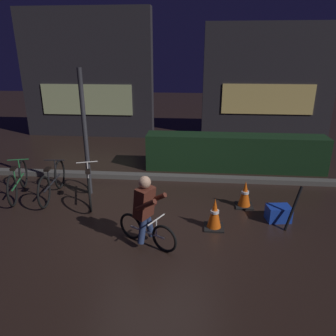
{
  "coord_description": "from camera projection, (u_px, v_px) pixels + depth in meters",
  "views": [
    {
      "loc": [
        0.74,
        -5.37,
        3.1
      ],
      "look_at": [
        0.2,
        0.6,
        0.9
      ],
      "focal_mm": 34.27,
      "sensor_mm": 36.0,
      "label": 1
    }
  ],
  "objects": [
    {
      "name": "closed_umbrella",
      "position": [
        293.0,
        208.0,
        5.84
      ],
      "size": [
        0.33,
        0.3,
        0.8
      ],
      "primitive_type": "cylinder",
      "rotation": [
        0.0,
        0.42,
        0.73
      ],
      "color": "black",
      "rests_on": "ground"
    },
    {
      "name": "parked_bike_leftmost",
      "position": [
        18.0,
        181.0,
        7.18
      ],
      "size": [
        0.56,
        1.63,
        0.78
      ],
      "rotation": [
        0.0,
        0.0,
        1.85
      ],
      "color": "black",
      "rests_on": "ground"
    },
    {
      "name": "traffic_cone_far",
      "position": [
        245.0,
        194.0,
        6.69
      ],
      "size": [
        0.36,
        0.36,
        0.57
      ],
      "color": "black",
      "rests_on": "ground"
    },
    {
      "name": "street_post",
      "position": [
        85.0,
        135.0,
        6.93
      ],
      "size": [
        0.1,
        0.1,
        2.78
      ],
      "primitive_type": "cylinder",
      "color": "#2D2D33",
      "rests_on": "ground"
    },
    {
      "name": "traffic_cone_near",
      "position": [
        215.0,
        214.0,
        5.86
      ],
      "size": [
        0.36,
        0.36,
        0.59
      ],
      "color": "black",
      "rests_on": "ground"
    },
    {
      "name": "cyclist",
      "position": [
        146.0,
        211.0,
        5.26
      ],
      "size": [
        1.06,
        0.68,
        1.25
      ],
      "rotation": [
        0.0,
        0.0,
        -0.5
      ],
      "color": "black",
      "rests_on": "ground"
    },
    {
      "name": "parked_bike_center_left",
      "position": [
        89.0,
        185.0,
        6.96
      ],
      "size": [
        0.63,
        1.64,
        0.8
      ],
      "rotation": [
        0.0,
        0.0,
        1.92
      ],
      "color": "black",
      "rests_on": "ground"
    },
    {
      "name": "storefront_left",
      "position": [
        87.0,
        75.0,
        11.73
      ],
      "size": [
        4.83,
        0.54,
        4.53
      ],
      "color": "#262328",
      "rests_on": "ground"
    },
    {
      "name": "hedge_row",
      "position": [
        235.0,
        153.0,
        8.73
      ],
      "size": [
        4.8,
        0.7,
        0.97
      ],
      "primitive_type": "cube",
      "color": "black",
      "rests_on": "ground"
    },
    {
      "name": "ground_plane",
      "position": [
        155.0,
        222.0,
        6.15
      ],
      "size": [
        40.0,
        40.0,
        0.0
      ],
      "primitive_type": "plane",
      "color": "black"
    },
    {
      "name": "parked_bike_left_mid",
      "position": [
        52.0,
        182.0,
        7.12
      ],
      "size": [
        0.46,
        1.7,
        0.78
      ],
      "rotation": [
        0.0,
        0.0,
        1.66
      ],
      "color": "black",
      "rests_on": "ground"
    },
    {
      "name": "blue_crate",
      "position": [
        278.0,
        213.0,
        6.18
      ],
      "size": [
        0.48,
        0.38,
        0.3
      ],
      "primitive_type": "cube",
      "rotation": [
        0.0,
        0.0,
        0.13
      ],
      "color": "#193DB7",
      "rests_on": "ground"
    },
    {
      "name": "sidewalk_curb",
      "position": [
        166.0,
        177.0,
        8.19
      ],
      "size": [
        12.0,
        0.24,
        0.12
      ],
      "primitive_type": "cube",
      "color": "#56544F",
      "rests_on": "ground"
    },
    {
      "name": "storefront_right",
      "position": [
        268.0,
        81.0,
        11.89
      ],
      "size": [
        4.8,
        0.54,
        4.07
      ],
      "color": "#262328",
      "rests_on": "ground"
    }
  ]
}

